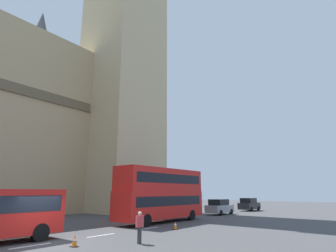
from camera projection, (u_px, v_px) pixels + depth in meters
ground_plane at (42, 244)px, 14.96m from camera, size 160.00×160.00×0.00m
double_decker_bus at (162, 192)px, 26.37m from camera, size 10.36×2.54×4.90m
sedan_lead at (220, 207)px, 34.77m from camera, size 4.40×1.86×1.85m
sedan_trailing at (249, 204)px, 41.60m from camera, size 4.40×1.86×1.85m
traffic_cone_west at (75, 241)px, 14.36m from camera, size 0.36×0.36×0.58m
traffic_cone_middle at (175, 225)px, 20.96m from camera, size 0.36×0.36×0.58m
pedestrian_by_kerb at (140, 226)px, 15.31m from camera, size 0.46×0.39×1.69m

